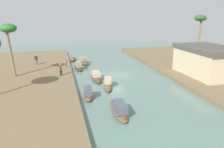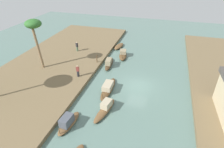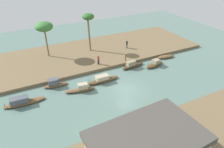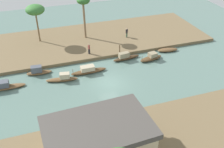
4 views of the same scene
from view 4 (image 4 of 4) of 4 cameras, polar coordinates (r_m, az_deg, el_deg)
name	(u,v)px [view 4 (image 4 of 4)]	position (r m, az deg, el deg)	size (l,w,h in m)	color
river_water	(110,83)	(34.62, -0.46, -2.00)	(68.45, 68.45, 0.00)	slate
riverbank_left	(86,40)	(45.65, -5.75, 7.29)	(41.90, 13.70, 0.48)	brown
sampan_downstream_large	(168,50)	(43.15, 11.99, 5.15)	(3.48, 1.54, 0.50)	brown
sampan_upstream_small	(3,86)	(36.09, -22.69, -2.48)	(5.19, 1.34, 1.12)	brown
sampan_with_red_awning	(63,78)	(35.47, -10.66, -0.93)	(4.33, 1.65, 1.15)	brown
sampan_midstream	(126,57)	(39.81, 2.96, 3.70)	(4.44, 1.39, 1.22)	#47331E
sampan_foreground	(88,70)	(36.68, -5.16, 0.80)	(5.05, 1.14, 1.08)	brown
sampan_open_hull	(38,71)	(37.68, -15.80, 0.61)	(3.52, 1.34, 1.23)	brown
sampan_with_tall_canopy	(151,57)	(40.16, 8.53, 3.57)	(3.88, 1.85, 1.14)	brown
person_on_near_bank	(89,49)	(40.46, -5.01, 5.37)	(0.34, 0.38, 1.67)	#232328
person_by_mooring	(127,33)	(45.80, 3.22, 8.93)	(0.48, 0.51, 1.64)	#4C664C
mooring_post	(120,48)	(40.92, 1.68, 5.60)	(0.14, 0.14, 1.20)	#4C3823
palm_tree_left_near	(83,3)	(44.28, -6.24, 15.11)	(2.15, 2.15, 6.97)	#7F6647
palm_tree_left_far	(35,10)	(44.38, -16.38, 13.19)	(2.99, 2.99, 6.24)	brown
riverside_building	(98,141)	(23.59, -2.98, -14.38)	(9.39, 6.19, 3.90)	beige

